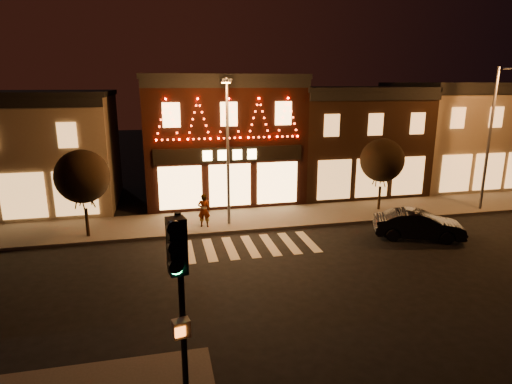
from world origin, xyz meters
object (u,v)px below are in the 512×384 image
object	(u,v)px
traffic_signal_near	(180,286)
streetlamp_mid	(228,141)
dark_sedan	(418,225)
pedestrian	(204,210)

from	to	relation	value
traffic_signal_near	streetlamp_mid	world-z (taller)	streetlamp_mid
traffic_signal_near	dark_sedan	xyz separation A→B (m)	(12.49, 10.28, -3.05)
dark_sedan	pedestrian	xyz separation A→B (m)	(-10.58, 3.86, 0.34)
streetlamp_mid	dark_sedan	bearing A→B (deg)	-33.25
traffic_signal_near	pedestrian	world-z (taller)	traffic_signal_near
dark_sedan	pedestrian	bearing A→B (deg)	91.60
streetlamp_mid	pedestrian	xyz separation A→B (m)	(-1.36, -0.03, -3.71)
traffic_signal_near	dark_sedan	size ratio (longest dim) A/B	1.16
pedestrian	streetlamp_mid	bearing A→B (deg)	-163.30
streetlamp_mid	dark_sedan	world-z (taller)	streetlamp_mid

